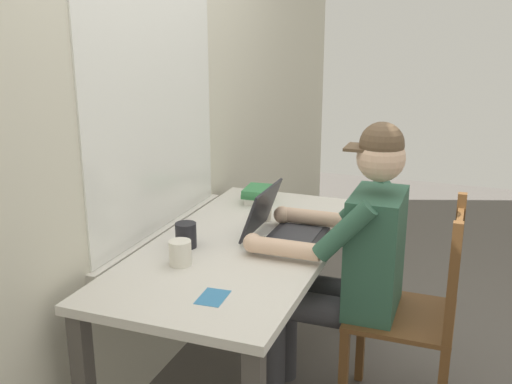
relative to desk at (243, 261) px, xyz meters
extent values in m
cube|color=beige|center=(0.00, 0.45, 0.67)|extent=(6.00, 0.04, 2.60)
cube|color=white|center=(0.05, 0.43, 0.67)|extent=(1.08, 0.01, 1.16)
cube|color=beige|center=(0.05, 0.42, 0.07)|extent=(1.14, 0.06, 0.04)
cube|color=beige|center=(0.00, 0.00, 0.07)|extent=(1.54, 0.74, 0.03)
cube|color=#4C4742|center=(0.72, -0.32, -0.29)|extent=(0.06, 0.06, 0.69)
cube|color=#4C4742|center=(0.72, 0.32, -0.29)|extent=(0.06, 0.06, 0.69)
cube|color=#2D5642|center=(0.07, -0.55, 0.09)|extent=(0.34, 0.20, 0.50)
sphere|color=#DBB293|center=(0.07, -0.55, 0.49)|extent=(0.19, 0.19, 0.19)
sphere|color=brown|center=(0.07, -0.55, 0.54)|extent=(0.17, 0.17, 0.17)
cube|color=brown|center=(0.07, -0.46, 0.52)|extent=(0.13, 0.10, 0.01)
cylinder|color=#38383D|center=(-0.02, -0.35, -0.16)|extent=(0.13, 0.40, 0.13)
cylinder|color=#38383D|center=(0.16, -0.35, -0.16)|extent=(0.13, 0.40, 0.13)
cylinder|color=#38383D|center=(-0.02, -0.15, -0.40)|extent=(0.10, 0.10, 0.47)
cylinder|color=#38383D|center=(0.16, -0.15, -0.40)|extent=(0.10, 0.10, 0.47)
cylinder|color=#2D5642|center=(-0.13, -0.46, 0.24)|extent=(0.10, 0.24, 0.25)
cylinder|color=#DBB293|center=(-0.13, -0.23, 0.14)|extent=(0.07, 0.28, 0.07)
sphere|color=#DBB293|center=(-0.12, -0.09, 0.14)|extent=(0.08, 0.08, 0.08)
cylinder|color=#2D5642|center=(0.27, -0.46, 0.24)|extent=(0.10, 0.24, 0.25)
cylinder|color=#DBB293|center=(0.27, -0.23, 0.14)|extent=(0.07, 0.28, 0.07)
sphere|color=#DBB293|center=(0.26, -0.09, 0.14)|extent=(0.08, 0.08, 0.08)
cube|color=brown|center=(0.07, -0.67, -0.17)|extent=(0.42, 0.42, 0.02)
cube|color=brown|center=(0.26, -0.48, -0.41)|extent=(0.04, 0.04, 0.45)
cube|color=brown|center=(-0.12, -0.48, -0.41)|extent=(0.04, 0.04, 0.45)
cube|color=brown|center=(0.26, -0.86, -0.41)|extent=(0.04, 0.04, 0.45)
cube|color=brown|center=(0.26, -0.86, 0.08)|extent=(0.04, 0.04, 0.48)
cube|color=brown|center=(-0.12, -0.86, 0.08)|extent=(0.04, 0.04, 0.48)
cube|color=brown|center=(0.07, -0.86, -0.04)|extent=(0.36, 0.02, 0.04)
cube|color=brown|center=(0.07, -0.86, 0.10)|extent=(0.36, 0.02, 0.04)
cube|color=brown|center=(0.07, -0.86, 0.24)|extent=(0.36, 0.02, 0.04)
cube|color=#232328|center=(0.10, -0.20, 0.10)|extent=(0.33, 0.23, 0.02)
cube|color=#38383D|center=(0.10, -0.20, 0.11)|extent=(0.29, 0.17, 0.00)
cube|color=#232328|center=(0.10, -0.05, 0.21)|extent=(0.33, 0.08, 0.21)
cube|color=silver|center=(0.10, -0.05, 0.21)|extent=(0.29, 0.07, 0.18)
ellipsoid|color=black|center=(0.33, -0.20, 0.11)|extent=(0.06, 0.10, 0.03)
cylinder|color=silver|center=(0.30, 0.01, 0.14)|extent=(0.07, 0.07, 0.10)
torus|color=silver|center=(0.34, 0.01, 0.14)|extent=(0.05, 0.01, 0.05)
cylinder|color=black|center=(-0.14, 0.20, 0.14)|extent=(0.09, 0.09, 0.10)
torus|color=black|center=(-0.08, 0.20, 0.15)|extent=(0.05, 0.01, 0.05)
cylinder|color=silver|center=(-0.31, 0.14, 0.14)|extent=(0.09, 0.09, 0.10)
torus|color=silver|center=(-0.26, 0.14, 0.14)|extent=(0.05, 0.01, 0.05)
cube|color=white|center=(0.56, 0.14, 0.11)|extent=(0.18, 0.12, 0.03)
cube|color=#38844C|center=(0.55, 0.15, 0.13)|extent=(0.17, 0.12, 0.02)
cube|color=#38844C|center=(0.55, 0.13, 0.16)|extent=(0.19, 0.15, 0.02)
cube|color=white|center=(0.11, -0.19, 0.10)|extent=(0.26, 0.25, 0.01)
cube|color=teal|center=(-0.53, -0.10, 0.09)|extent=(0.14, 0.10, 0.00)
camera|label=1|loc=(-2.21, -0.88, 1.01)|focal=41.85mm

